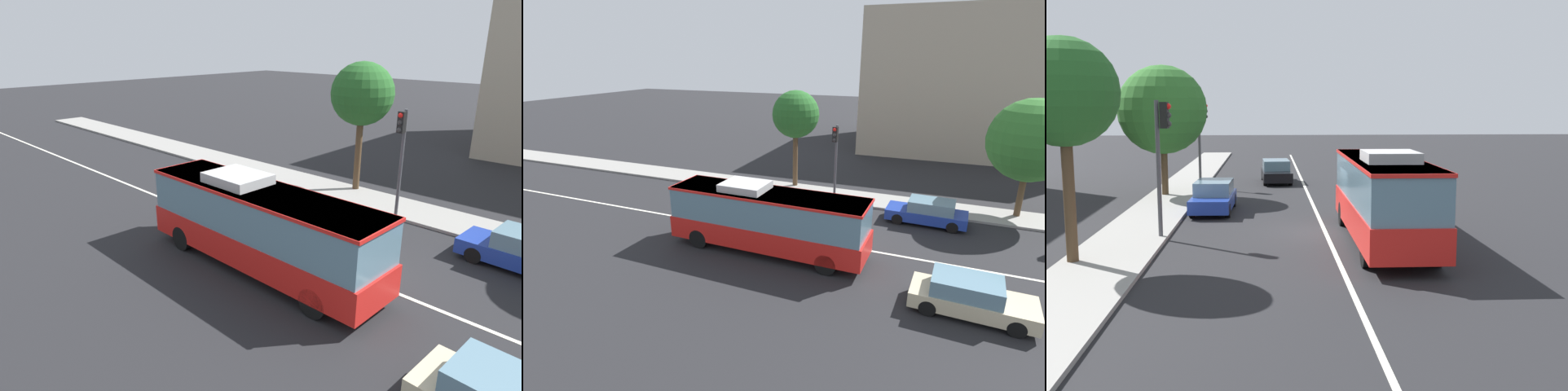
{
  "view_description": "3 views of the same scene",
  "coord_description": "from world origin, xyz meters",
  "views": [
    {
      "loc": [
        8.38,
        -12.87,
        8.18
      ],
      "look_at": [
        -3.81,
        -0.36,
        2.14
      ],
      "focal_mm": 31.3,
      "sensor_mm": 36.0,
      "label": 1
    },
    {
      "loc": [
        5.61,
        -18.68,
        9.38
      ],
      "look_at": [
        -2.44,
        0.54,
        2.14
      ],
      "focal_mm": 27.86,
      "sensor_mm": 36.0,
      "label": 2
    },
    {
      "loc": [
        -24.19,
        2.24,
        5.02
      ],
      "look_at": [
        -3.83,
        0.95,
        2.01
      ],
      "focal_mm": 42.44,
      "sensor_mm": 36.0,
      "label": 3
    }
  ],
  "objects": [
    {
      "name": "sidewalk_kerb",
      "position": [
        0.0,
        7.47,
        0.07
      ],
      "size": [
        80.0,
        2.83,
        0.14
      ],
      "primitive_type": "cube",
      "color": "gray",
      "rests_on": "ground_plane"
    },
    {
      "name": "transit_bus",
      "position": [
        -2.31,
        -1.92,
        1.81
      ],
      "size": [
        10.03,
        2.63,
        3.46
      ],
      "rotation": [
        0.0,
        0.0,
        -0.01
      ],
      "color": "red",
      "rests_on": "ground_plane"
    },
    {
      "name": "traffic_light_near_corner",
      "position": [
        -1.21,
        6.15,
        3.56
      ],
      "size": [
        0.34,
        0.62,
        5.2
      ],
      "rotation": [
        0.0,
        0.0,
        -1.66
      ],
      "color": "#47474C",
      "rests_on": "ground_plane"
    },
    {
      "name": "ground_plane",
      "position": [
        0.0,
        0.0,
        0.0
      ],
      "size": [
        160.0,
        160.0,
        0.0
      ],
      "primitive_type": "plane",
      "color": "black"
    },
    {
      "name": "lane_centre_line",
      "position": [
        0.0,
        0.0,
        0.01
      ],
      "size": [
        76.0,
        0.16,
        0.01
      ],
      "primitive_type": "cube",
      "color": "silver",
      "rests_on": "ground_plane"
    },
    {
      "name": "street_tree_kerbside_centre",
      "position": [
        -4.85,
        8.43,
        5.37
      ],
      "size": [
        3.36,
        3.36,
        7.1
      ],
      "color": "#4C3823",
      "rests_on": "ground_plane"
    }
  ]
}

